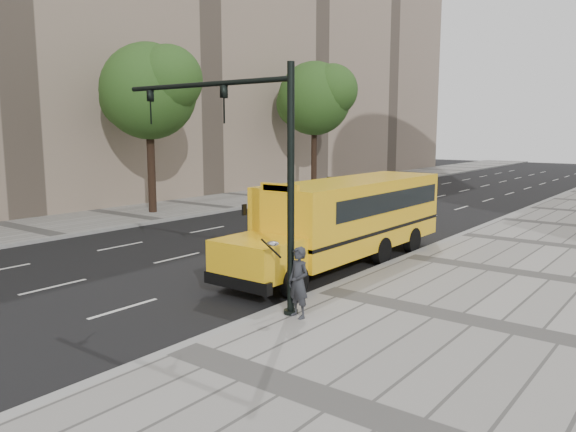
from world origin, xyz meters
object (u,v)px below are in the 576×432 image
Objects in this scene: taxi_near at (285,238)px; taxi_far at (330,202)px; tree_b at (150,91)px; tree_c at (315,98)px; traffic_signal at (248,157)px; pedestrian at (299,282)px; school_bus at (351,214)px.

taxi_far is at bearing 99.38° from taxi_near.
tree_b reaches higher than taxi_near.
taxi_near is (12.39, -19.86, -6.56)m from tree_c.
tree_b is 1.49× the size of traffic_signal.
tree_b is at bearing 164.67° from pedestrian.
tree_c is at bearing 127.80° from school_bus.
taxi_near is 7.35m from traffic_signal.
taxi_far is 0.78× the size of traffic_signal.
taxi_far is at bearing 134.40° from pedestrian.
taxi_near is at bearing -58.04° from tree_c.
traffic_signal is at bearing -74.96° from taxi_near.
taxi_far is at bearing 115.86° from traffic_signal.
pedestrian is (17.31, -9.59, -5.89)m from tree_b.
school_bus is 2.80m from taxi_near.
taxi_far is 2.81× the size of pedestrian.
traffic_signal is (15.58, -25.55, -3.15)m from tree_c.
taxi_far is 17.69m from pedestrian.
tree_b is at bearing 148.65° from taxi_near.
traffic_signal is at bearing -58.61° from tree_c.
school_bus is 2.30× the size of taxi_far.
tree_c is 14.78m from taxi_far.
tree_b reaches higher than pedestrian.
tree_c reaches higher than traffic_signal.
tree_c is 30.09m from traffic_signal.
traffic_signal is (15.59, -9.49, -2.84)m from tree_b.
school_bus reaches higher than taxi_far.
tree_b is at bearing 148.67° from traffic_signal.
pedestrian is at bearing -69.46° from school_bus.
taxi_near is at bearing 144.03° from pedestrian.
tree_c is 1.57× the size of traffic_signal.
taxi_far is 17.10m from traffic_signal.
taxi_far is (8.26, -10.44, -6.42)m from tree_c.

